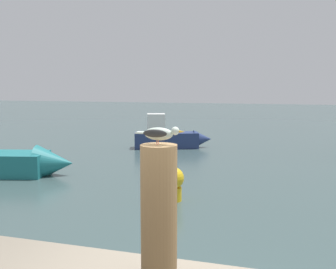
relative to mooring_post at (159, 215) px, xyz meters
name	(u,v)px	position (x,y,z in m)	size (l,w,h in m)	color
mooring_post	(159,215)	(0.00, 0.00, 0.00)	(0.29, 0.29, 1.11)	brown
seagull	(159,133)	(0.01, 0.00, 0.65)	(0.39, 0.15, 0.14)	tan
boat_navy	(172,137)	(-4.19, 14.79, -1.42)	(3.69, 2.10, 1.63)	navy
channel_buoy	(173,182)	(-1.76, 6.58, -1.45)	(0.56, 0.56, 1.33)	yellow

